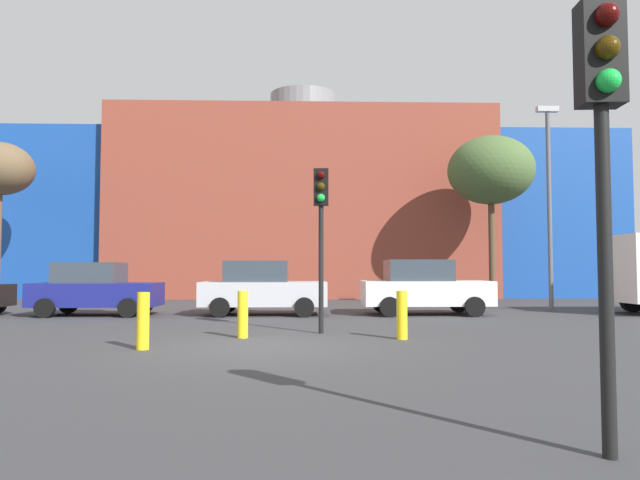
{
  "coord_description": "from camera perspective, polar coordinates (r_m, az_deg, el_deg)",
  "views": [
    {
      "loc": [
        0.76,
        -11.45,
        1.57
      ],
      "look_at": [
        1.34,
        8.55,
        2.58
      ],
      "focal_mm": 31.53,
      "sensor_mm": 36.0,
      "label": 1
    }
  ],
  "objects": [
    {
      "name": "ground_plane",
      "position": [
        11.58,
        -5.5,
        -10.68
      ],
      "size": [
        200.0,
        200.0,
        0.0
      ],
      "primitive_type": "plane",
      "color": "#38383A"
    },
    {
      "name": "building_backdrop",
      "position": [
        34.16,
        -1.74,
        2.78
      ],
      "size": [
        35.16,
        10.79,
        12.21
      ],
      "color": "brown",
      "rests_on": "ground_plane"
    },
    {
      "name": "parked_car_1",
      "position": [
        20.31,
        -21.85,
        -4.64
      ],
      "size": [
        4.08,
        2.0,
        1.77
      ],
      "color": "navy",
      "rests_on": "ground_plane"
    },
    {
      "name": "parked_car_2",
      "position": [
        19.12,
        -5.89,
        -4.88
      ],
      "size": [
        4.21,
        2.06,
        1.82
      ],
      "color": "silver",
      "rests_on": "ground_plane"
    },
    {
      "name": "parked_car_3",
      "position": [
        19.5,
        10.49,
        -4.75
      ],
      "size": [
        4.3,
        2.11,
        1.86
      ],
      "color": "white",
      "rests_on": "ground_plane"
    },
    {
      "name": "traffic_light_near_right",
      "position": [
        5.42,
        26.77,
        10.93
      ],
      "size": [
        0.37,
        0.37,
        3.85
      ],
      "rotation": [
        0.0,
        0.0,
        -1.64
      ],
      "color": "black",
      "rests_on": "ground_plane"
    },
    {
      "name": "traffic_light_island",
      "position": [
        13.7,
        0.11,
        2.86
      ],
      "size": [
        0.37,
        0.37,
        4.01
      ],
      "rotation": [
        0.0,
        0.0,
        -1.63
      ],
      "color": "black",
      "rests_on": "ground_plane"
    },
    {
      "name": "bare_tree_1",
      "position": [
        27.37,
        16.94,
        6.73
      ],
      "size": [
        3.95,
        3.95,
        7.7
      ],
      "color": "brown",
      "rests_on": "ground_plane"
    },
    {
      "name": "bollard_yellow_0",
      "position": [
        11.52,
        -17.52,
        -7.83
      ],
      "size": [
        0.24,
        0.24,
        1.1
      ],
      "primitive_type": "cylinder",
      "color": "yellow",
      "rests_on": "ground_plane"
    },
    {
      "name": "bollard_yellow_1",
      "position": [
        12.93,
        -7.85,
        -7.49
      ],
      "size": [
        0.24,
        0.24,
        1.06
      ],
      "primitive_type": "cylinder",
      "color": "yellow",
      "rests_on": "ground_plane"
    },
    {
      "name": "bollard_yellow_2",
      "position": [
        12.7,
        8.32,
        -7.54
      ],
      "size": [
        0.24,
        0.24,
        1.07
      ],
      "primitive_type": "cylinder",
      "color": "yellow",
      "rests_on": "ground_plane"
    },
    {
      "name": "street_lamp",
      "position": [
        22.58,
        22.23,
        4.35
      ],
      "size": [
        0.8,
        0.24,
        7.63
      ],
      "color": "#59595E",
      "rests_on": "ground_plane"
    }
  ]
}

